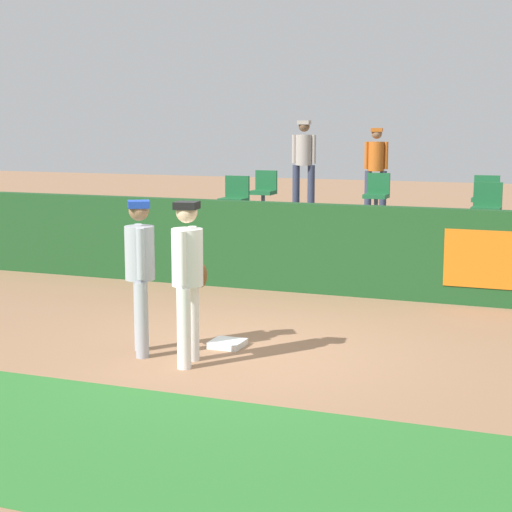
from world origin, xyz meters
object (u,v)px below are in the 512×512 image
object	(u,v)px
seat_back_right	(486,195)
seat_back_left	(264,189)
seat_back_center	(377,192)
spectator_hooded	(376,164)
player_runner_visitor	(140,266)
first_base	(227,344)
spectator_capped	(304,158)
player_fielder_home	(188,271)
seat_front_right	(487,205)
seat_front_left	(235,196)

from	to	relation	value
seat_back_right	seat_back_left	bearing A→B (deg)	-180.00
seat_back_center	spectator_hooded	distance (m)	0.92
player_runner_visitor	spectator_hooded	size ratio (longest dim) A/B	1.09
first_base	spectator_capped	distance (m)	8.24
first_base	spectator_hooded	distance (m)	7.82
player_fielder_home	seat_back_left	bearing A→B (deg)	-174.68
seat_front_right	spectator_hooded	xyz separation A→B (m)	(-2.48, 2.53, 0.52)
first_base	seat_front_right	distance (m)	5.84
spectator_capped	seat_back_center	bearing A→B (deg)	147.22
seat_back_left	seat_back_right	size ratio (longest dim) A/B	1.00
seat_back_center	first_base	bearing A→B (deg)	-92.40
seat_back_right	spectator_hooded	distance (m)	2.44
player_fielder_home	spectator_capped	world-z (taller)	spectator_capped
player_fielder_home	player_runner_visitor	world-z (taller)	player_fielder_home
seat_back_center	seat_front_right	distance (m)	2.90
player_fielder_home	spectator_hooded	xyz separation A→B (m)	(0.21, 8.44, 0.83)
seat_back_left	spectator_capped	size ratio (longest dim) A/B	0.45
seat_front_left	spectator_capped	distance (m)	2.89
first_base	seat_back_right	world-z (taller)	seat_back_right
seat_front_left	spectator_hooded	xyz separation A→B (m)	(2.07, 2.53, 0.52)
seat_back_center	seat_back_right	bearing A→B (deg)	0.01
player_runner_visitor	seat_back_right	xyz separation A→B (m)	(3.20, 7.52, 0.33)
seat_back_center	seat_back_right	world-z (taller)	same
player_runner_visitor	spectator_capped	distance (m)	8.60
first_base	player_runner_visitor	bearing A→B (deg)	-141.89
player_fielder_home	first_base	bearing A→B (deg)	163.26
first_base	spectator_capped	xyz separation A→B (m)	(-1.54, 7.85, 1.97)
seat_front_right	spectator_capped	world-z (taller)	spectator_capped
player_runner_visitor	seat_front_right	bearing A→B (deg)	117.40
player_fielder_home	seat_front_right	world-z (taller)	player_fielder_home
spectator_capped	spectator_hooded	bearing A→B (deg)	166.42
first_base	spectator_hooded	size ratio (longest dim) A/B	0.23
seat_front_right	spectator_hooded	bearing A→B (deg)	134.42
first_base	player_runner_visitor	world-z (taller)	player_runner_visitor
seat_back_center	seat_front_right	xyz separation A→B (m)	(2.28, -1.80, 0.00)
player_runner_visitor	spectator_hooded	world-z (taller)	spectator_hooded
seat_back_left	seat_front_right	xyz separation A→B (m)	(4.64, -1.80, 0.00)
player_runner_visitor	first_base	bearing A→B (deg)	96.29
first_base	seat_back_center	bearing A→B (deg)	87.60
first_base	seat_back_center	world-z (taller)	seat_back_center
seat_back_left	spectator_capped	bearing A→B (deg)	61.91
spectator_hooded	player_fielder_home	bearing A→B (deg)	79.61
seat_front_right	spectator_hooded	world-z (taller)	spectator_hooded
seat_back_left	first_base	bearing A→B (deg)	-73.19
player_fielder_home	seat_back_right	xyz separation A→B (m)	(2.48, 7.72, 0.31)
seat_back_left	seat_front_right	size ratio (longest dim) A/B	1.00
player_fielder_home	seat_back_center	world-z (taller)	player_fielder_home
player_fielder_home	spectator_hooded	distance (m)	8.49
first_base	player_fielder_home	bearing A→B (deg)	-97.84
seat_back_center	spectator_capped	world-z (taller)	spectator_capped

